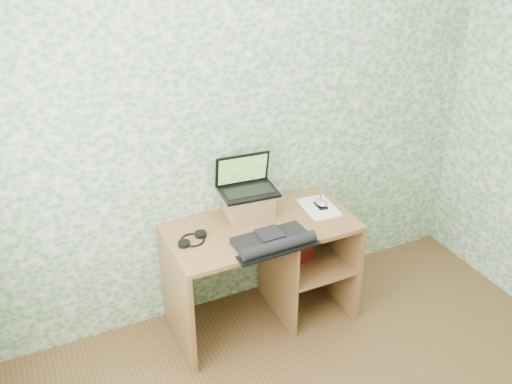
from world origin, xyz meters
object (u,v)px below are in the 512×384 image
desk (270,255)px  laptop (246,183)px  riser (249,205)px  keyboard (274,241)px  notepad (319,208)px

desk → laptop: size_ratio=3.20×
riser → desk: bearing=-49.3°
keyboard → notepad: 0.53m
desk → keyboard: size_ratio=2.29×
laptop → keyboard: (-0.00, -0.41, -0.20)m
desk → notepad: notepad is taller
desk → riser: 0.38m
laptop → desk: bearing=-52.3°
keyboard → riser: bearing=88.1°
desk → laptop: laptop is taller
riser → laptop: size_ratio=0.75×
notepad → desk: bearing=-175.4°
keyboard → notepad: (0.46, 0.26, -0.02)m
desk → riser: riser is taller
keyboard → notepad: keyboard is taller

